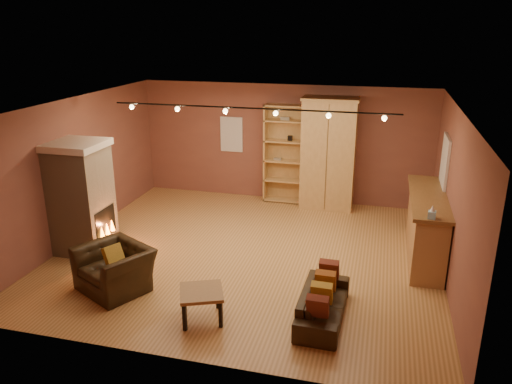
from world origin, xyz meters
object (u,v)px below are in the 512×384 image
(fireplace, at_px, (82,197))
(armoire, at_px, (328,154))
(loveseat, at_px, (323,298))
(bar_counter, at_px, (426,226))
(coffee_table, at_px, (201,295))
(bookcase, at_px, (285,153))
(armchair, at_px, (114,262))

(fireplace, distance_m, armoire, 5.46)
(fireplace, relative_size, loveseat, 1.34)
(fireplace, bearing_deg, armoire, 40.22)
(bar_counter, xyz_separation_m, loveseat, (-1.55, -2.50, -0.29))
(coffee_table, bearing_deg, armoire, 77.15)
(armoire, relative_size, coffee_table, 3.21)
(armoire, height_order, bar_counter, armoire)
(armoire, relative_size, bar_counter, 1.02)
(loveseat, distance_m, coffee_table, 1.78)
(fireplace, bearing_deg, loveseat, -14.54)
(armoire, bearing_deg, bookcase, 169.03)
(armoire, distance_m, loveseat, 4.86)
(fireplace, distance_m, armchair, 1.87)
(armoire, bearing_deg, bar_counter, -47.13)
(bookcase, relative_size, armoire, 0.91)
(bookcase, height_order, coffee_table, bookcase)
(bookcase, xyz_separation_m, armchair, (-1.80, -4.94, -0.71))
(loveseat, bearing_deg, bar_counter, -30.51)
(bar_counter, bearing_deg, coffee_table, -137.69)
(fireplace, xyz_separation_m, bookcase, (3.10, 3.73, 0.14))
(coffee_table, bearing_deg, loveseat, 15.52)
(bar_counter, distance_m, coffee_table, 4.42)
(loveseat, xyz_separation_m, armchair, (-3.39, 0.01, 0.16))
(fireplace, bearing_deg, bookcase, 50.21)
(armchair, bearing_deg, loveseat, 27.50)
(loveseat, relative_size, coffee_table, 1.97)
(bar_counter, relative_size, armchair, 1.93)
(loveseat, xyz_separation_m, coffee_table, (-1.71, -0.48, 0.07))
(fireplace, xyz_separation_m, coffee_table, (2.97, -1.69, -0.66))
(fireplace, distance_m, coffee_table, 3.49)
(bar_counter, bearing_deg, armchair, -153.23)
(bar_counter, height_order, armchair, bar_counter)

